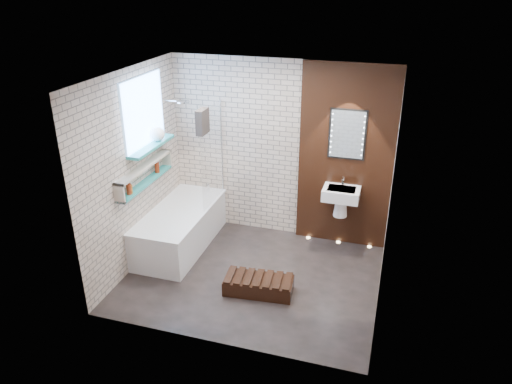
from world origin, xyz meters
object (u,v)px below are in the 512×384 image
(led_mirror, at_px, (347,135))
(washbasin, at_px, (341,197))
(walnut_step, at_px, (259,285))
(bathtub, at_px, (180,228))
(bath_screen, at_px, (212,155))

(led_mirror, bearing_deg, washbasin, -90.00)
(washbasin, distance_m, walnut_step, 1.73)
(bathtub, height_order, washbasin, washbasin)
(walnut_step, bearing_deg, bathtub, 151.75)
(bathtub, height_order, bath_screen, bath_screen)
(bath_screen, distance_m, washbasin, 1.89)
(bath_screen, height_order, led_mirror, led_mirror)
(walnut_step, bearing_deg, washbasin, 60.46)
(bathtub, distance_m, walnut_step, 1.60)
(bathtub, height_order, led_mirror, led_mirror)
(washbasin, xyz_separation_m, led_mirror, (0.00, 0.16, 0.86))
(bathtub, xyz_separation_m, led_mirror, (2.17, 0.78, 1.36))
(washbasin, relative_size, led_mirror, 0.83)
(bathtub, xyz_separation_m, washbasin, (2.17, 0.62, 0.50))
(led_mirror, relative_size, walnut_step, 0.83)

